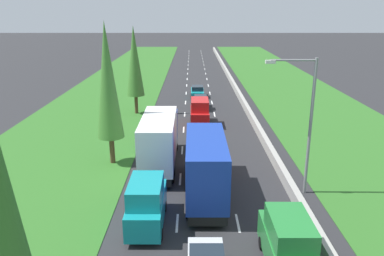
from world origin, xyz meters
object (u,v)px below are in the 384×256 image
poplar_tree_second (106,82)px  poplar_tree_third (133,62)px  teal_sedan_centre_lane (196,92)px  blue_box_truck_centre_lane (204,164)px  white_box_truck_left_lane (158,140)px  teal_van_left_lane (145,203)px  grey_hatchback_centre_lane (199,102)px  green_van_right_lane (286,243)px  street_light_mast (304,118)px  black_sedan_centre_lane (203,138)px  red_van_centre_lane (198,112)px

poplar_tree_second → poplar_tree_third: size_ratio=1.09×
teal_sedan_centre_lane → poplar_tree_second: 25.75m
blue_box_truck_centre_lane → white_box_truck_left_lane: size_ratio=1.00×
teal_van_left_lane → white_box_truck_left_lane: bearing=89.6°
grey_hatchback_centre_lane → green_van_right_lane: size_ratio=0.80×
teal_sedan_centre_lane → poplar_tree_third: bearing=-130.0°
white_box_truck_left_lane → poplar_tree_third: size_ratio=0.93×
green_van_right_lane → poplar_tree_third: size_ratio=0.48×
white_box_truck_left_lane → green_van_right_lane: white_box_truck_left_lane is taller
white_box_truck_left_lane → poplar_tree_third: bearing=104.3°
blue_box_truck_centre_lane → poplar_tree_third: bearing=109.6°
grey_hatchback_centre_lane → poplar_tree_second: 19.99m
white_box_truck_left_lane → street_light_mast: size_ratio=1.04×
poplar_tree_third → street_light_mast: (13.78, -20.56, -0.89)m
teal_van_left_lane → white_box_truck_left_lane: white_box_truck_left_lane is taller
black_sedan_centre_lane → green_van_right_lane: size_ratio=0.92×
blue_box_truck_centre_lane → teal_sedan_centre_lane: size_ratio=2.09×
black_sedan_centre_lane → poplar_tree_second: bearing=-152.2°
blue_box_truck_centre_lane → street_light_mast: street_light_mast is taller
white_box_truck_left_lane → teal_sedan_centre_lane: (3.24, 24.67, -1.37)m
red_van_centre_lane → green_van_right_lane: size_ratio=1.00×
teal_sedan_centre_lane → black_sedan_centre_lane: bearing=-89.1°
teal_sedan_centre_lane → street_light_mast: size_ratio=0.50×
grey_hatchback_centre_lane → white_box_truck_left_lane: white_box_truck_left_lane is taller
poplar_tree_third → grey_hatchback_centre_lane: bearing=16.9°
black_sedan_centre_lane → blue_box_truck_centre_lane: bearing=-91.3°
blue_box_truck_centre_lane → red_van_centre_lane: blue_box_truck_centre_lane is taller
red_van_centre_lane → poplar_tree_third: poplar_tree_third is taller
poplar_tree_third → street_light_mast: size_ratio=1.13×
red_van_centre_lane → street_light_mast: (6.40, -15.86, 3.83)m
green_van_right_lane → black_sedan_centre_lane: bearing=101.1°
black_sedan_centre_lane → white_box_truck_left_lane: 5.93m
black_sedan_centre_lane → teal_sedan_centre_lane: same height
black_sedan_centre_lane → grey_hatchback_centre_lane: size_ratio=1.15×
grey_hatchback_centre_lane → poplar_tree_third: (-7.62, -2.31, 5.28)m
blue_box_truck_centre_lane → green_van_right_lane: 8.51m
teal_van_left_lane → blue_box_truck_centre_lane: bearing=48.4°
red_van_centre_lane → teal_van_left_lane: same height
grey_hatchback_centre_lane → green_van_right_lane: 31.03m
black_sedan_centre_lane → poplar_tree_second: poplar_tree_second is taller
teal_van_left_lane → black_sedan_centre_lane: bearing=74.7°
poplar_tree_third → poplar_tree_second: bearing=-89.2°
grey_hatchback_centre_lane → blue_box_truck_centre_lane: bearing=-90.5°
red_van_centre_lane → teal_sedan_centre_lane: size_ratio=1.09×
grey_hatchback_centre_lane → street_light_mast: street_light_mast is taller
green_van_right_lane → poplar_tree_second: bearing=129.3°
white_box_truck_left_lane → teal_sedan_centre_lane: bearing=82.5°
street_light_mast → white_box_truck_left_lane: bearing=154.5°
blue_box_truck_centre_lane → teal_sedan_centre_lane: 29.60m
red_van_centre_lane → grey_hatchback_centre_lane: bearing=88.1°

